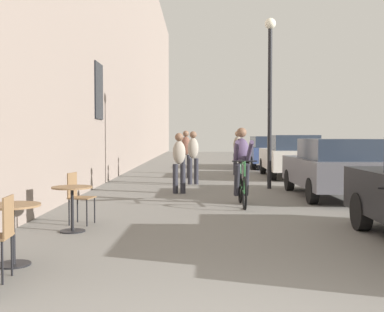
% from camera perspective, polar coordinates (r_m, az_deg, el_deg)
% --- Properties ---
extents(building_facade_left, '(0.54, 68.00, 12.14)m').
position_cam_1_polar(building_facade_left, '(17.80, -10.38, 17.12)').
color(building_facade_left, gray).
rests_on(building_facade_left, ground_plane).
extents(cafe_table_near, '(0.64, 0.64, 0.72)m').
position_cam_1_polar(cafe_table_near, '(6.08, -20.38, -7.23)').
color(cafe_table_near, black).
rests_on(cafe_table_near, ground_plane).
extents(cafe_table_mid, '(0.64, 0.64, 0.72)m').
position_cam_1_polar(cafe_table_mid, '(7.92, -13.96, -4.95)').
color(cafe_table_mid, black).
rests_on(cafe_table_mid, ground_plane).
extents(cafe_chair_mid_toward_street, '(0.45, 0.45, 0.89)m').
position_cam_1_polar(cafe_chair_mid_toward_street, '(8.57, -13.33, -4.42)').
color(cafe_chair_mid_toward_street, black).
rests_on(cafe_chair_mid_toward_street, ground_plane).
extents(cyclist_on_bicycle, '(0.52, 1.76, 1.74)m').
position_cam_1_polar(cyclist_on_bicycle, '(10.70, 5.91, -1.46)').
color(cyclist_on_bicycle, black).
rests_on(cyclist_on_bicycle, ground_plane).
extents(pedestrian_near, '(0.35, 0.25, 1.61)m').
position_cam_1_polar(pedestrian_near, '(12.78, -1.53, -0.41)').
color(pedestrian_near, '#26262D').
rests_on(pedestrian_near, ground_plane).
extents(pedestrian_mid, '(0.36, 0.27, 1.68)m').
position_cam_1_polar(pedestrian_mid, '(15.21, 0.13, 0.19)').
color(pedestrian_mid, '#26262D').
rests_on(pedestrian_mid, ground_plane).
extents(pedestrian_far, '(0.34, 0.25, 1.72)m').
position_cam_1_polar(pedestrian_far, '(17.42, -0.73, 0.55)').
color(pedestrian_far, '#26262D').
rests_on(pedestrian_far, ground_plane).
extents(pedestrian_furthest, '(0.37, 0.29, 1.73)m').
position_cam_1_polar(pedestrian_furthest, '(18.97, 5.42, 0.69)').
color(pedestrian_furthest, '#26262D').
rests_on(pedestrian_furthest, ground_plane).
extents(street_lamp, '(0.32, 0.32, 4.90)m').
position_cam_1_polar(street_lamp, '(14.22, 9.18, 8.74)').
color(street_lamp, black).
rests_on(street_lamp, ground_plane).
extents(parked_car_second, '(1.73, 4.09, 1.46)m').
position_cam_1_polar(parked_car_second, '(12.49, 16.17, -1.25)').
color(parked_car_second, '#595960').
rests_on(parked_car_second, ground_plane).
extents(parked_car_third, '(1.92, 4.41, 1.56)m').
position_cam_1_polar(parked_car_third, '(18.21, 11.54, 0.06)').
color(parked_car_third, beige).
rests_on(parked_car_third, ground_plane).
extents(parked_car_fourth, '(1.82, 4.27, 1.52)m').
position_cam_1_polar(parked_car_fourth, '(23.37, 8.87, 0.52)').
color(parked_car_fourth, '#384C84').
rests_on(parked_car_fourth, ground_plane).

